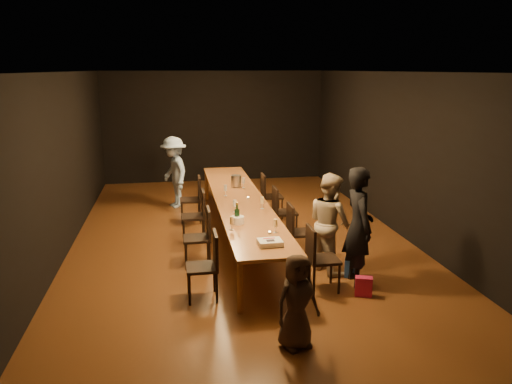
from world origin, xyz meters
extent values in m
plane|color=#442A11|center=(0.00, 0.00, 0.00)|extent=(10.00, 10.00, 0.00)
cube|color=black|center=(0.00, 5.00, 1.50)|extent=(6.00, 0.04, 3.00)
cube|color=black|center=(0.00, -5.00, 1.50)|extent=(6.00, 0.04, 3.00)
cube|color=black|center=(-3.00, 0.00, 1.50)|extent=(0.04, 10.00, 3.00)
cube|color=black|center=(3.00, 0.00, 1.50)|extent=(0.04, 10.00, 3.00)
cube|color=silver|center=(0.00, 0.00, 3.00)|extent=(6.00, 10.00, 0.04)
cube|color=#9A612C|center=(0.00, 0.00, 0.72)|extent=(0.90, 6.00, 0.05)
cylinder|color=#9A612C|center=(-0.40, -2.90, 0.35)|extent=(0.08, 0.08, 0.70)
cylinder|color=#9A612C|center=(0.40, -2.90, 0.35)|extent=(0.08, 0.08, 0.70)
cylinder|color=#9A612C|center=(-0.40, 2.90, 0.35)|extent=(0.08, 0.08, 0.70)
cylinder|color=#9A612C|center=(0.40, 2.90, 0.35)|extent=(0.08, 0.08, 0.70)
imported|color=black|center=(1.40, -2.27, 0.87)|extent=(0.42, 0.64, 1.73)
imported|color=#C0AA90|center=(1.15, -1.73, 0.77)|extent=(0.79, 0.90, 1.54)
imported|color=#98BAEB|center=(-1.15, 2.37, 0.80)|extent=(0.90, 1.17, 1.60)
imported|color=#3C2B21|center=(0.11, -3.79, 0.55)|extent=(0.62, 0.50, 1.09)
cube|color=#BE1C4F|center=(1.34, -2.70, 0.14)|extent=(0.26, 0.20, 0.27)
cube|color=blue|center=(1.42, -2.05, 0.14)|extent=(0.26, 0.21, 0.28)
cube|color=white|center=(0.06, -2.50, 0.79)|extent=(0.33, 0.27, 0.07)
cube|color=black|center=(0.06, -2.53, 0.82)|extent=(0.11, 0.09, 0.00)
cube|color=red|center=(0.06, -2.44, 0.82)|extent=(0.16, 0.03, 0.00)
cylinder|color=white|center=(-0.24, -1.49, 0.81)|extent=(0.27, 0.27, 0.11)
cylinder|color=#BABABF|center=(0.06, 0.97, 0.86)|extent=(0.25, 0.25, 0.23)
cylinder|color=#B2B7B2|center=(0.15, -2.04, 0.77)|extent=(0.05, 0.05, 0.03)
cylinder|color=#B2B7B2|center=(0.15, -0.02, 0.77)|extent=(0.05, 0.05, 0.03)
cylinder|color=#B2B7B2|center=(0.15, 1.61, 0.77)|extent=(0.05, 0.05, 0.03)
camera|label=1|loc=(-1.19, -8.70, 3.05)|focal=35.00mm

